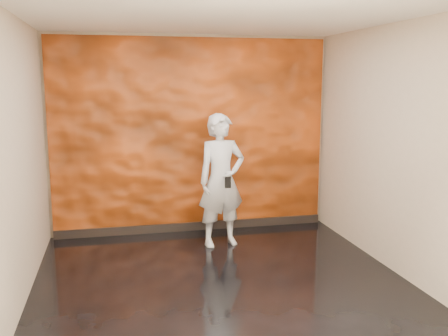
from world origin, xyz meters
The scene contains 5 objects.
room centered at (0.00, 0.00, 1.40)m, with size 4.02×4.02×2.81m.
feature_wall centered at (0.00, 1.96, 1.38)m, with size 3.90×0.06×2.75m, color #E05313.
baseboard centered at (0.00, 1.92, 0.06)m, with size 3.90×0.04×0.12m, color black.
man centered at (0.27, 1.21, 0.87)m, with size 0.64×0.42×1.75m, color #92969F.
phone centered at (0.29, 0.95, 0.90)m, with size 0.08×0.02×0.15m, color black.
Camera 1 is at (-1.10, -5.04, 2.17)m, focal length 40.00 mm.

